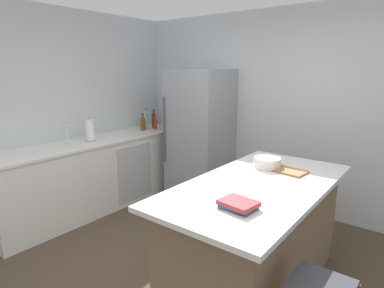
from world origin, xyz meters
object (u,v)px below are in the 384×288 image
Objects in this scene: kitchen_island at (256,234)px; hot_sauce_bottle at (155,124)px; sink_faucet at (67,132)px; gin_bottle at (146,121)px; syrup_bottle at (154,120)px; soda_bottle at (164,118)px; mixing_bowl at (267,163)px; whiskey_bottle at (143,124)px; cutting_board at (286,170)px; refrigerator at (200,135)px; wine_bottle at (168,118)px; cookbook_stack at (238,205)px; paper_towel_roll at (90,131)px.

hot_sauce_bottle is at bearing 152.67° from kitchen_island.
sink_faucet is 1.32m from gin_bottle.
kitchen_island is 2.87m from syrup_bottle.
mixing_bowl is at bearing -23.82° from soda_bottle.
mixing_bowl is (2.23, -0.79, -0.04)m from hot_sauce_bottle.
whiskey_bottle reaches higher than cutting_board.
refrigerator is at bearing 20.50° from whiskey_bottle.
soda_bottle is 0.30m from gin_bottle.
gin_bottle reaches higher than whiskey_bottle.
refrigerator reaches higher than kitchen_island.
soda_bottle reaches higher than mixing_bowl.
sink_faucet is 1.17× the size of whiskey_bottle.
cutting_board reaches higher than kitchen_island.
refrigerator reaches higher than hot_sauce_bottle.
soda_bottle is 1.24× the size of syrup_bottle.
wine_bottle reaches higher than cutting_board.
soda_bottle is at bearing 85.06° from sink_faucet.
cookbook_stack is (2.47, -2.04, -0.11)m from wine_bottle.
whiskey_bottle is (-2.44, 1.03, 0.56)m from kitchen_island.
whiskey_bottle is 1.02× the size of mixing_bowl.
mixing_bowl is at bearing 14.62° from sink_faucet.
paper_towel_roll is 1.21× the size of cookbook_stack.
soda_bottle is 1.42× the size of mixing_bowl.
refrigerator reaches higher than whiskey_bottle.
gin_bottle reaches higher than sink_faucet.
wine_bottle is at bearing 86.80° from soda_bottle.
paper_towel_roll is 1.31m from soda_bottle.
gin_bottle is at bearing 89.29° from sink_faucet.
sink_faucet is 1.70m from wine_bottle.
kitchen_island is 0.74m from cookbook_stack.
sink_faucet is at bearing -166.42° from cutting_board.
kitchen_island is 2.58m from sink_faucet.
whiskey_bottle is at bearing -100.31° from wine_bottle.
gin_bottle is (-2.48, 1.14, 0.59)m from kitchen_island.
syrup_bottle is 0.29m from whiskey_bottle.
paper_towel_roll is at bearing -87.76° from gin_bottle.
kitchen_island is 0.68m from mixing_bowl.
cookbook_stack is at bearing -31.47° from whiskey_bottle.
cutting_board is (2.40, -1.07, -0.13)m from wine_bottle.
sink_faucet is 2.62m from cutting_board.
wine_bottle is at bearing 86.47° from paper_towel_roll.
kitchen_island is 6.68× the size of syrup_bottle.
cookbook_stack is (0.12, -0.54, 0.49)m from kitchen_island.
refrigerator is 0.79m from hot_sauce_bottle.
paper_towel_roll is at bearing -93.91° from hot_sauce_bottle.
cookbook_stack is at bearing -35.40° from syrup_bottle.
wine_bottle is at bearing 147.40° from kitchen_island.
refrigerator reaches higher than syrup_bottle.
wine_bottle is at bearing 155.92° from cutting_board.
hot_sauce_bottle is at bearing 35.53° from gin_bottle.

